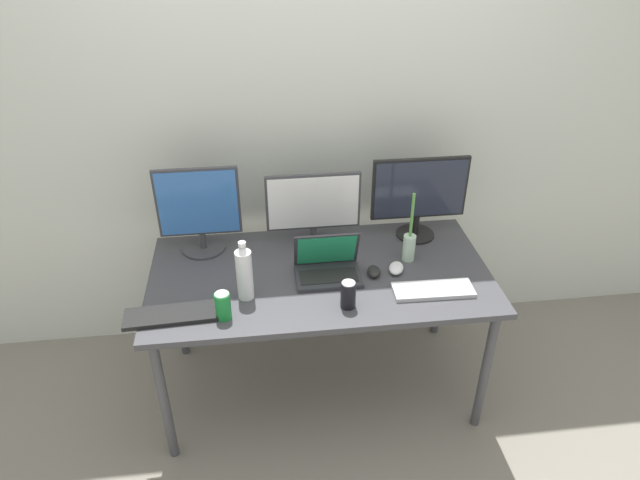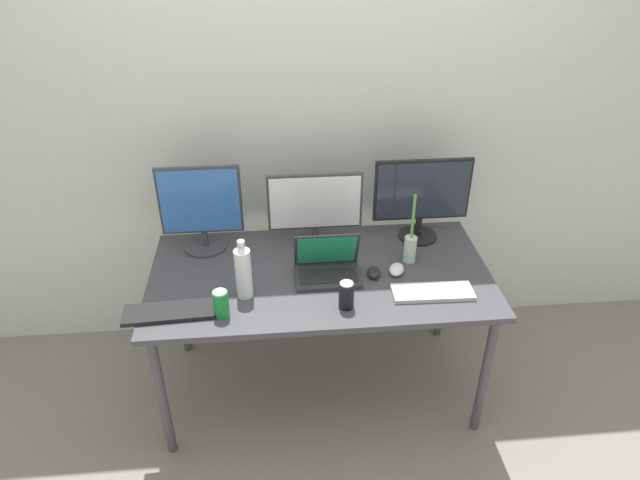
{
  "view_description": "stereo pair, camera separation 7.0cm",
  "coord_description": "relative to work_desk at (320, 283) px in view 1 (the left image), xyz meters",
  "views": [
    {
      "loc": [
        -0.27,
        -2.18,
        2.29
      ],
      "look_at": [
        0.0,
        0.0,
        0.92
      ],
      "focal_mm": 32.0,
      "sensor_mm": 36.0,
      "label": 1
    },
    {
      "loc": [
        -0.2,
        -2.18,
        2.29
      ],
      "look_at": [
        0.0,
        0.0,
        0.92
      ],
      "focal_mm": 32.0,
      "sensor_mm": 36.0,
      "label": 2
    }
  ],
  "objects": [
    {
      "name": "wall_back",
      "position": [
        0.0,
        0.59,
        0.62
      ],
      "size": [
        7.0,
        0.08,
        2.6
      ],
      "primitive_type": "cube",
      "color": "silver",
      "rests_on": "ground"
    },
    {
      "name": "mouse_by_keyboard",
      "position": [
        0.36,
        -0.04,
        0.08
      ],
      "size": [
        0.1,
        0.12,
        0.04
      ],
      "primitive_type": "ellipsoid",
      "rotation": [
        0.0,
        0.0,
        -0.35
      ],
      "color": "silver",
      "rests_on": "work_desk"
    },
    {
      "name": "monitor_center",
      "position": [
        0.0,
        0.27,
        0.26
      ],
      "size": [
        0.47,
        0.21,
        0.38
      ],
      "color": "#38383D",
      "rests_on": "work_desk"
    },
    {
      "name": "soda_can_near_keyboard",
      "position": [
        -0.44,
        -0.28,
        0.12
      ],
      "size": [
        0.07,
        0.07,
        0.13
      ],
      "color": "#197F33",
      "rests_on": "work_desk"
    },
    {
      "name": "soda_can_by_laptop",
      "position": [
        0.09,
        -0.27,
        0.12
      ],
      "size": [
        0.07,
        0.07,
        0.13
      ],
      "color": "black",
      "rests_on": "work_desk"
    },
    {
      "name": "mouse_by_laptop",
      "position": [
        0.25,
        -0.05,
        0.08
      ],
      "size": [
        0.07,
        0.1,
        0.04
      ],
      "primitive_type": "ellipsoid",
      "rotation": [
        0.0,
        0.0,
        -0.15
      ],
      "color": "black",
      "rests_on": "work_desk"
    },
    {
      "name": "monitor_right",
      "position": [
        0.53,
        0.27,
        0.3
      ],
      "size": [
        0.48,
        0.2,
        0.43
      ],
      "color": "black",
      "rests_on": "work_desk"
    },
    {
      "name": "ground_plane",
      "position": [
        0.0,
        0.0,
        -0.68
      ],
      "size": [
        16.0,
        16.0,
        0.0
      ],
      "primitive_type": "plane",
      "color": "gray"
    },
    {
      "name": "keyboard_main",
      "position": [
        0.48,
        -0.21,
        0.07
      ],
      "size": [
        0.36,
        0.14,
        0.02
      ],
      "primitive_type": "cube",
      "rotation": [
        0.0,
        0.0,
        -0.03
      ],
      "color": "#B2B2B7",
      "rests_on": "work_desk"
    },
    {
      "name": "keyboard_aux",
      "position": [
        -0.65,
        -0.24,
        0.07
      ],
      "size": [
        0.42,
        0.15,
        0.02
      ],
      "primitive_type": "cube",
      "rotation": [
        0.0,
        0.0,
        0.05
      ],
      "color": "black",
      "rests_on": "work_desk"
    },
    {
      "name": "laptop_silver",
      "position": [
        0.03,
        -0.02,
        0.11
      ],
      "size": [
        0.3,
        0.21,
        0.22
      ],
      "color": "#2D2D33",
      "rests_on": "work_desk"
    },
    {
      "name": "monitor_left",
      "position": [
        -0.55,
        0.27,
        0.29
      ],
      "size": [
        0.4,
        0.21,
        0.44
      ],
      "color": "#38383D",
      "rests_on": "work_desk"
    },
    {
      "name": "water_bottle",
      "position": [
        -0.35,
        -0.14,
        0.19
      ],
      "size": [
        0.07,
        0.07,
        0.28
      ],
      "color": "silver",
      "rests_on": "work_desk"
    },
    {
      "name": "bamboo_vase",
      "position": [
        0.44,
        0.06,
        0.14
      ],
      "size": [
        0.06,
        0.06,
        0.36
      ],
      "color": "#B2D1B7",
      "rests_on": "work_desk"
    },
    {
      "name": "work_desk",
      "position": [
        0.0,
        0.0,
        0.0
      ],
      "size": [
        1.59,
        0.82,
        0.74
      ],
      "color": "#424247",
      "rests_on": "ground"
    }
  ]
}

